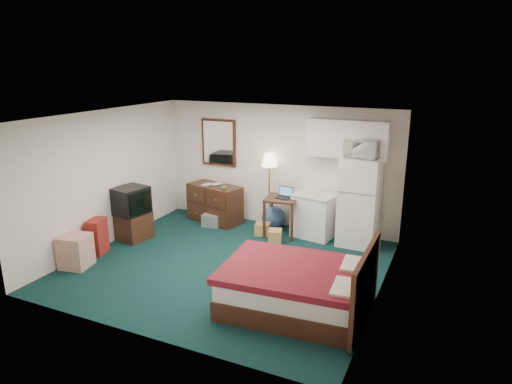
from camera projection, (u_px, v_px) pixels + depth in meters
The scene contains 25 objects.
floor at pixel (227, 265), 7.70m from camera, with size 5.00×4.50×0.01m, color black.
ceiling at pixel (224, 117), 7.01m from camera, with size 5.00×4.50×0.01m, color silver.
walls at pixel (226, 195), 7.36m from camera, with size 5.01×4.51×2.50m.
mirror at pixel (219, 142), 9.73m from camera, with size 0.80×0.06×1.00m, color white, non-canonical shape.
upper_cabinets at pixel (348, 139), 8.40m from camera, with size 1.50×0.35×0.70m, color white, non-canonical shape.
headboard at pixel (365, 286), 5.86m from camera, with size 0.06×1.56×1.00m, color black, non-canonical shape.
dresser at pixel (215, 203), 9.73m from camera, with size 1.17×0.53×0.80m, color black, non-canonical shape.
floor_lamp at pixel (269, 191), 9.32m from camera, with size 0.34×0.34×1.55m, color #C1843C, non-canonical shape.
desk at pixel (281, 216), 8.96m from camera, with size 0.61×0.61×0.77m, color black, non-canonical shape.
exercise_ball at pixel (273, 217), 9.33m from camera, with size 0.48×0.48×0.48m, color #355184.
kitchen_counter at pixel (314, 216), 8.89m from camera, with size 0.76×0.58×0.84m, color white, non-canonical shape.
fridge at pixel (360, 202), 8.40m from camera, with size 0.69×0.69×1.66m, color white, non-canonical shape.
bed at pixel (293, 288), 6.32m from camera, with size 1.86×1.45×0.60m, color #640913, non-canonical shape.
tv_stand at pixel (134, 226), 8.80m from camera, with size 0.52×0.57×0.52m, color black, non-canonical shape.
suitcase at pixel (97, 236), 8.13m from camera, with size 0.24×0.39×0.64m, color maroon, non-canonical shape.
retail_box at pixel (76, 251), 7.60m from camera, with size 0.44×0.44×0.55m, color silver, non-canonical shape.
file_bin at pixel (212, 220), 9.51m from camera, with size 0.37×0.28×0.26m, color slate, non-canonical shape.
cardboard_box_a at pixel (263, 229), 9.03m from camera, with size 0.28×0.24×0.24m, color #AC844D, non-canonical shape.
cardboard_box_b at pixel (275, 237), 8.57m from camera, with size 0.24×0.28×0.28m, color #AC844D, non-canonical shape.
laptop at pixel (284, 193), 8.80m from camera, with size 0.29×0.24×0.20m, color black, non-canonical shape.
crt_tv at pixel (130, 200), 8.65m from camera, with size 0.56×0.60×0.52m, color black, non-canonical shape.
microwave at pixel (363, 146), 8.13m from camera, with size 0.60×0.33×0.41m, color white.
book_a at pixel (204, 179), 9.67m from camera, with size 0.17×0.02×0.24m, color #AC844D.
book_b at pixel (214, 178), 9.72m from camera, with size 0.18×0.02×0.24m, color #AC844D.
mug at pixel (224, 187), 9.28m from camera, with size 0.11×0.09×0.11m, color #47803D.
Camera 1 is at (3.38, -6.21, 3.34)m, focal length 32.00 mm.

